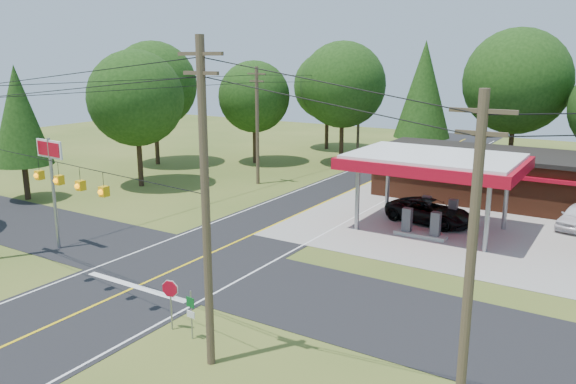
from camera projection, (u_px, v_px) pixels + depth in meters
The scene contains 16 objects.
ground at pixel (187, 264), 29.97m from camera, with size 120.00×120.00×0.00m, color #41561E.
main_highway at pixel (187, 264), 29.97m from camera, with size 8.00×120.00×0.02m, color black.
cross_road at pixel (187, 264), 29.97m from camera, with size 70.00×7.00×0.02m, color black.
lane_center_yellow at pixel (187, 264), 29.97m from camera, with size 0.15×110.00×0.00m, color yellow.
gas_canopy at pixel (434, 164), 35.02m from camera, with size 10.60×7.40×4.88m.
convenience_store at pixel (486, 175), 43.27m from camera, with size 16.40×7.55×3.80m.
utility_pole_near_right at pixel (206, 204), 18.93m from camera, with size 1.80×0.30×11.50m.
utility_pole_far_left at pixel (257, 124), 47.70m from camera, with size 1.80×0.30×10.00m.
utility_pole_right_b at pixel (471, 259), 15.95m from camera, with size 1.80×0.30×10.00m.
utility_pole_north at pixel (359, 114), 61.02m from camera, with size 0.30×0.30×9.50m.
overhead_beacons at pixel (68, 166), 24.09m from camera, with size 17.04×2.04×1.03m.
treeline_backdrop at pixel (383, 97), 47.55m from camera, with size 70.27×51.59×13.30m.
suv_car at pixel (429, 212), 37.16m from camera, with size 5.75×5.75×1.60m, color black.
big_stop_sign at pixel (51, 168), 31.34m from camera, with size 2.38×0.30×6.42m.
octagonal_stop_sign at pixel (170, 293), 22.44m from camera, with size 0.75×0.22×2.16m.
route_sign_post at pixel (191, 311), 21.78m from camera, with size 0.42×0.10×2.03m.
Camera 1 is at (19.59, -21.02, 10.82)m, focal length 35.00 mm.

